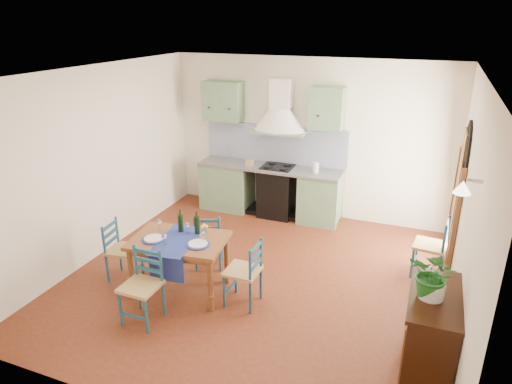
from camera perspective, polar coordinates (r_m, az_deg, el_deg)
floor at (r=6.48m, az=0.02°, el=-10.77°), size 5.00×5.00×0.00m
back_wall at (r=8.17m, az=2.84°, el=4.21°), size 5.00×0.96×2.80m
right_wall at (r=5.81m, az=24.70°, el=-1.98°), size 0.26×5.00×2.80m
left_wall at (r=7.12m, az=-19.10°, el=3.42°), size 0.04×5.00×2.80m
ceiling at (r=5.54m, az=0.03°, el=14.69°), size 5.00×5.00×0.01m
dining_table at (r=5.98m, az=-9.58°, el=-6.58°), size 1.29×1.00×1.08m
chair_near at (r=5.63m, az=-14.02°, el=-11.29°), size 0.43×0.43×0.90m
chair_far at (r=6.60m, az=-5.97°, el=-5.88°), size 0.52×0.52×0.85m
chair_left at (r=6.55m, az=-16.49°, el=-6.98°), size 0.44×0.44×0.85m
chair_right at (r=5.76m, az=-1.40°, el=-9.95°), size 0.42×0.42×0.88m
chair_spare at (r=6.78m, az=21.18°, el=-6.36°), size 0.46×0.46×0.89m
sideboard at (r=5.03m, az=20.93°, el=-15.99°), size 0.50×1.05×0.94m
potted_plant at (r=4.62m, az=21.35°, el=-9.64°), size 0.54×0.51×0.48m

